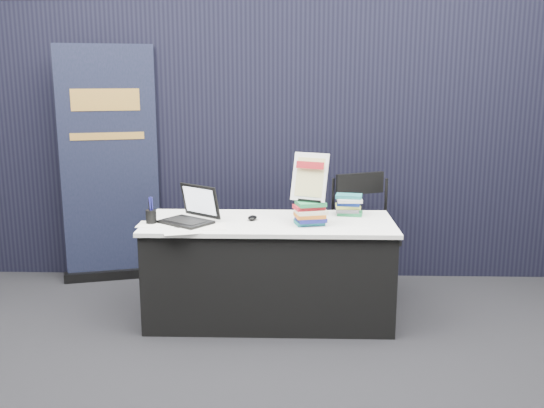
{
  "coord_description": "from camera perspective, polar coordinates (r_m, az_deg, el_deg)",
  "views": [
    {
      "loc": [
        0.15,
        -3.71,
        1.79
      ],
      "look_at": [
        0.02,
        0.55,
        0.88
      ],
      "focal_mm": 40.0,
      "sensor_mm": 36.0,
      "label": 1
    }
  ],
  "objects": [
    {
      "name": "info_sign",
      "position": [
        4.26,
        3.57,
        2.49
      ],
      "size": [
        0.28,
        0.19,
        0.35
      ],
      "rotation": [
        0.0,
        0.0,
        -0.4
      ],
      "color": "black",
      "rests_on": "book_stack_tall"
    },
    {
      "name": "laptop",
      "position": [
        4.39,
        -8.01,
        -0.91
      ],
      "size": [
        0.42,
        0.45,
        0.26
      ],
      "rotation": [
        0.0,
        0.0,
        -0.63
      ],
      "color": "black",
      "rests_on": "display_table"
    },
    {
      "name": "display_table",
      "position": [
        4.49,
        -0.25,
        -6.25
      ],
      "size": [
        1.8,
        0.75,
        0.75
      ],
      "color": "black",
      "rests_on": "floor"
    },
    {
      "name": "brochure_left",
      "position": [
        4.36,
        -10.76,
        -1.89
      ],
      "size": [
        0.27,
        0.19,
        0.0
      ],
      "primitive_type": "cube",
      "rotation": [
        0.0,
        0.0,
        -0.01
      ],
      "color": "silver",
      "rests_on": "display_table"
    },
    {
      "name": "brochure_mid",
      "position": [
        4.25,
        -6.51,
        -2.12
      ],
      "size": [
        0.35,
        0.27,
        0.0
      ],
      "primitive_type": "cube",
      "rotation": [
        0.0,
        0.0,
        0.14
      ],
      "color": "white",
      "rests_on": "display_table"
    },
    {
      "name": "pullup_banner",
      "position": [
        5.43,
        -14.97,
        2.31
      ],
      "size": [
        0.86,
        0.33,
        2.04
      ],
      "rotation": [
        0.0,
        0.0,
        0.27
      ],
      "color": "black",
      "rests_on": "floor"
    },
    {
      "name": "brochure_right",
      "position": [
        4.14,
        -8.42,
        -2.56
      ],
      "size": [
        0.3,
        0.25,
        0.0
      ],
      "primitive_type": "cube",
      "rotation": [
        0.0,
        0.0,
        0.28
      ],
      "color": "silver",
      "rests_on": "display_table"
    },
    {
      "name": "pen_cup",
      "position": [
        4.39,
        -11.31,
        -1.19
      ],
      "size": [
        0.09,
        0.09,
        0.1
      ],
      "primitive_type": "cylinder",
      "rotation": [
        0.0,
        0.0,
        -0.19
      ],
      "color": "black",
      "rests_on": "display_table"
    },
    {
      "name": "stacking_chair",
      "position": [
        4.9,
        8.38,
        -2.6
      ],
      "size": [
        0.6,
        0.62,
        1.01
      ],
      "rotation": [
        0.0,
        0.0,
        0.42
      ],
      "color": "black",
      "rests_on": "floor"
    },
    {
      "name": "book_stack_tall",
      "position": [
        4.28,
        3.54,
        -0.86
      ],
      "size": [
        0.23,
        0.2,
        0.16
      ],
      "rotation": [
        0.0,
        0.0,
        0.23
      ],
      "color": "#1B696A",
      "rests_on": "display_table"
    },
    {
      "name": "mouse",
      "position": [
        4.42,
        -1.85,
        -1.31
      ],
      "size": [
        0.08,
        0.11,
        0.03
      ],
      "primitive_type": "ellipsoid",
      "rotation": [
        0.0,
        0.0,
        -0.13
      ],
      "color": "black",
      "rests_on": "display_table"
    },
    {
      "name": "floor",
      "position": [
        4.12,
        -0.51,
        -13.64
      ],
      "size": [
        8.0,
        8.0,
        0.0
      ],
      "primitive_type": "plane",
      "color": "black",
      "rests_on": "ground"
    },
    {
      "name": "drape_partition",
      "position": [
        5.35,
        0.12,
        5.77
      ],
      "size": [
        6.0,
        0.08,
        2.4
      ],
      "primitive_type": "cube",
      "color": "black",
      "rests_on": "floor"
    },
    {
      "name": "wall_back",
      "position": [
        7.71,
        0.62,
        11.82
      ],
      "size": [
        8.0,
        0.02,
        3.5
      ],
      "primitive_type": "cube",
      "color": "#AAA7A0",
      "rests_on": "floor"
    },
    {
      "name": "book_stack_short",
      "position": [
        4.6,
        7.26,
        -0.08
      ],
      "size": [
        0.19,
        0.16,
        0.16
      ],
      "rotation": [
        0.0,
        0.0,
        -0.1
      ],
      "color": "#1F7541",
      "rests_on": "display_table"
    }
  ]
}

